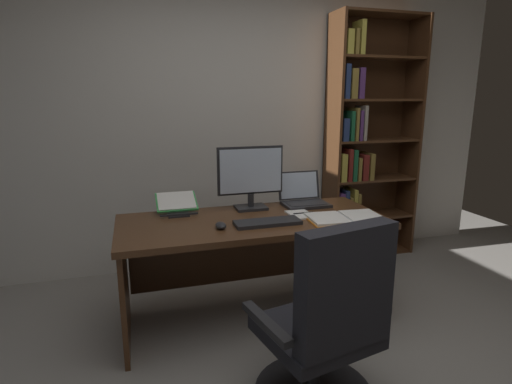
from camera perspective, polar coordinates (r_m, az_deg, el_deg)
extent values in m
cube|color=beige|center=(3.71, -2.12, 11.38)|extent=(5.05, 0.12, 2.79)
cube|color=#4C2D19|center=(2.69, -0.40, -4.18)|extent=(1.74, 0.74, 0.04)
cube|color=#4C2D19|center=(2.73, -17.97, -12.80)|extent=(0.03, 0.68, 0.68)
cube|color=#4C2D19|center=(3.14, 14.63, -9.06)|extent=(0.03, 0.68, 0.68)
cube|color=#4C2D19|center=(3.11, -2.20, -8.14)|extent=(1.62, 0.03, 0.48)
cube|color=#4C2D19|center=(3.79, 10.65, 6.99)|extent=(0.02, 0.31, 2.23)
cube|color=#4C2D19|center=(4.24, 20.87, 6.99)|extent=(0.02, 0.31, 2.23)
cube|color=#4C2D19|center=(4.13, 14.92, 7.26)|extent=(0.86, 0.01, 2.23)
cube|color=#4C2D19|center=(4.25, 15.11, -7.93)|extent=(0.81, 0.29, 0.02)
cube|color=gray|center=(4.01, 10.85, -7.37)|extent=(0.03, 0.23, 0.19)
cube|color=black|center=(4.00, 11.61, -6.88)|extent=(0.06, 0.19, 0.27)
cube|color=olive|center=(4.06, 12.23, -7.00)|extent=(0.03, 0.23, 0.22)
cube|color=#512D66|center=(4.08, 12.83, -6.63)|extent=(0.04, 0.24, 0.26)
cube|color=maroon|center=(4.11, 13.52, -6.83)|extent=(0.04, 0.23, 0.22)
cube|color=#4C2D19|center=(4.14, 15.41, -3.16)|extent=(0.81, 0.29, 0.02)
cube|color=#512D66|center=(3.89, 11.28, -1.83)|extent=(0.05, 0.23, 0.25)
cube|color=navy|center=(3.92, 11.87, -1.57)|extent=(0.04, 0.24, 0.28)
cube|color=olive|center=(3.93, 12.61, -2.07)|extent=(0.03, 0.19, 0.22)
cube|color=gold|center=(3.96, 13.04, -1.46)|extent=(0.04, 0.23, 0.28)
cube|color=olive|center=(3.96, 13.65, -1.77)|extent=(0.03, 0.19, 0.24)
cube|color=#4C2D19|center=(4.05, 15.72, 1.84)|extent=(0.81, 0.29, 0.02)
cube|color=gold|center=(3.81, 11.63, 3.47)|extent=(0.05, 0.20, 0.25)
cube|color=maroon|center=(3.84, 12.47, 3.82)|extent=(0.04, 0.21, 0.29)
cube|color=#195633|center=(3.87, 13.01, 3.80)|extent=(0.04, 0.23, 0.29)
cube|color=olive|center=(3.90, 13.58, 3.30)|extent=(0.03, 0.24, 0.21)
cube|color=maroon|center=(3.94, 14.29, 3.53)|extent=(0.06, 0.25, 0.24)
cube|color=olive|center=(3.97, 15.18, 3.60)|extent=(0.04, 0.24, 0.24)
cube|color=#4C2D19|center=(4.00, 16.05, 7.02)|extent=(0.81, 0.29, 0.02)
cube|color=navy|center=(3.76, 11.91, 8.58)|extent=(0.06, 0.19, 0.20)
cube|color=#195633|center=(3.80, 12.74, 9.06)|extent=(0.03, 0.20, 0.26)
cube|color=olive|center=(3.83, 13.27, 9.26)|extent=(0.03, 0.23, 0.29)
cube|color=#512D66|center=(3.86, 13.73, 9.10)|extent=(0.03, 0.25, 0.27)
cube|color=gray|center=(3.85, 14.50, 9.37)|extent=(0.03, 0.18, 0.31)
cube|color=#4C2D19|center=(3.98, 16.39, 12.29)|extent=(0.81, 0.29, 0.02)
cube|color=navy|center=(3.76, 12.02, 14.88)|extent=(0.04, 0.22, 0.29)
cube|color=olive|center=(3.80, 12.92, 14.56)|extent=(0.06, 0.22, 0.25)
cube|color=#512D66|center=(3.82, 13.96, 14.54)|extent=(0.05, 0.20, 0.26)
cube|color=#4C2D19|center=(4.00, 16.74, 17.56)|extent=(0.81, 0.29, 0.02)
cube|color=gold|center=(3.79, 12.39, 19.76)|extent=(0.06, 0.21, 0.20)
cube|color=olive|center=(3.81, 13.40, 19.73)|extent=(0.03, 0.18, 0.21)
cube|color=gold|center=(3.84, 14.20, 20.19)|extent=(0.04, 0.17, 0.28)
cube|color=#4C2D19|center=(4.04, 17.11, 22.75)|extent=(0.81, 0.29, 0.02)
cylinder|color=#232326|center=(2.23, 8.16, -22.80)|extent=(0.06, 0.06, 0.30)
cube|color=black|center=(2.13, 8.33, -18.76)|extent=(0.59, 0.57, 0.07)
cube|color=black|center=(1.84, 12.46, -13.11)|extent=(0.49, 0.19, 0.56)
cube|color=#232326|center=(1.93, 1.42, -17.89)|extent=(0.13, 0.39, 0.04)
cube|color=#232326|center=(2.23, 14.40, -13.83)|extent=(0.13, 0.39, 0.04)
cube|color=#232326|center=(2.92, -0.74, -2.18)|extent=(0.22, 0.16, 0.02)
cylinder|color=#232326|center=(2.90, -0.74, -1.14)|extent=(0.04, 0.04, 0.09)
cube|color=#232326|center=(2.87, -0.80, 3.06)|extent=(0.48, 0.02, 0.34)
cube|color=silver|center=(2.85, -0.69, 2.99)|extent=(0.45, 0.00, 0.31)
cube|color=#232326|center=(3.02, 6.99, -1.75)|extent=(0.33, 0.23, 0.02)
cube|color=#2D2D30|center=(3.00, 7.13, -1.60)|extent=(0.28, 0.12, 0.00)
cube|color=#232326|center=(3.12, 6.00, 0.96)|extent=(0.33, 0.06, 0.21)
cube|color=silver|center=(3.11, 6.03, 0.96)|extent=(0.30, 0.05, 0.19)
cube|color=#232326|center=(2.57, 1.62, -4.29)|extent=(0.42, 0.15, 0.02)
ellipsoid|color=#232326|center=(2.49, -4.96, -4.70)|extent=(0.06, 0.10, 0.04)
cube|color=#232326|center=(2.81, -10.82, -3.13)|extent=(0.14, 0.12, 0.01)
cube|color=#232326|center=(2.76, -10.72, -3.14)|extent=(0.25, 0.01, 0.01)
cube|color=green|center=(2.89, -11.10, -1.33)|extent=(0.28, 0.21, 0.09)
cube|color=white|center=(2.89, -11.10, -1.16)|extent=(0.26, 0.20, 0.08)
cube|color=orange|center=(2.68, 9.96, -3.91)|extent=(0.27, 0.30, 0.01)
cube|color=orange|center=(2.78, 14.69, -3.52)|extent=(0.27, 0.30, 0.01)
cube|color=white|center=(2.68, 9.97, -3.66)|extent=(0.25, 0.29, 0.02)
cube|color=white|center=(2.78, 14.70, -3.29)|extent=(0.25, 0.29, 0.02)
cylinder|color=#B7B7BC|center=(2.73, 12.38, -3.55)|extent=(0.04, 0.26, 0.02)
cube|color=white|center=(2.78, 6.24, -3.14)|extent=(0.16, 0.21, 0.01)
cylinder|color=black|center=(2.79, 6.63, -2.92)|extent=(0.14, 0.01, 0.01)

